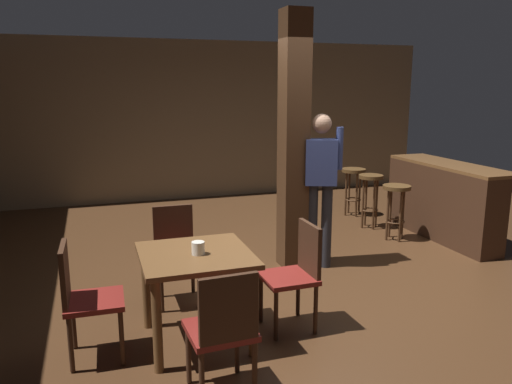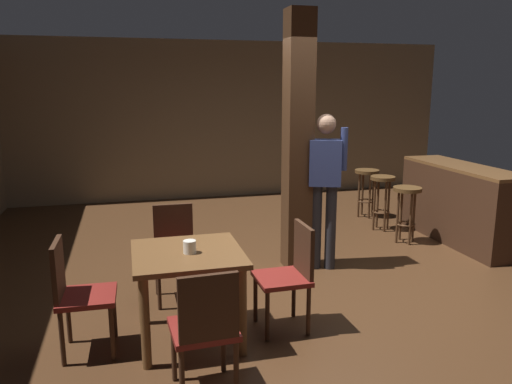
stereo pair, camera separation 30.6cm
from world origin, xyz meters
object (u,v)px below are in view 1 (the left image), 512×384
(chair_west, at_px, (83,295))
(chair_north, at_px, (176,249))
(dining_table, at_px, (196,270))
(standing_person, at_px, (320,180))
(chair_east, at_px, (296,270))
(bar_stool_mid, at_px, (370,188))
(chair_south, at_px, (223,327))
(bar_counter, at_px, (442,200))
(bar_stool_far, at_px, (353,180))
(napkin_cup, at_px, (198,248))
(bar_stool_near, at_px, (396,199))

(chair_west, distance_m, chair_north, 1.19)
(dining_table, relative_size, standing_person, 0.50)
(chair_east, xyz_separation_m, bar_stool_mid, (2.19, 2.48, 0.07))
(chair_south, distance_m, bar_stool_mid, 4.45)
(bar_counter, height_order, bar_stool_far, bar_counter)
(chair_south, bearing_deg, chair_west, 136.54)
(bar_counter, bearing_deg, bar_stool_mid, 131.33)
(chair_south, bearing_deg, standing_person, 51.27)
(standing_person, xyz_separation_m, bar_counter, (2.03, 0.49, -0.49))
(dining_table, xyz_separation_m, chair_east, (0.84, -0.03, -0.10))
(dining_table, distance_m, bar_counter, 4.06)
(chair_east, xyz_separation_m, bar_stool_far, (2.31, 3.20, 0.06))
(napkin_cup, bearing_deg, bar_counter, 25.73)
(chair_east, bearing_deg, bar_counter, 31.70)
(chair_south, height_order, standing_person, standing_person)
(bar_stool_near, distance_m, bar_stool_mid, 0.61)
(chair_west, relative_size, chair_east, 1.00)
(chair_south, distance_m, bar_stool_far, 5.08)
(chair_north, bearing_deg, bar_counter, 13.24)
(chair_west, height_order, napkin_cup, chair_west)
(chair_east, bearing_deg, bar_stool_near, 40.28)
(chair_west, bearing_deg, napkin_cup, -2.59)
(chair_south, height_order, chair_north, same)
(standing_person, xyz_separation_m, bar_stool_near, (1.40, 0.61, -0.44))
(bar_stool_far, bearing_deg, standing_person, -127.81)
(dining_table, height_order, standing_person, standing_person)
(chair_north, bearing_deg, napkin_cup, -87.71)
(chair_south, xyz_separation_m, chair_west, (-0.85, 0.81, 0.00))
(dining_table, height_order, bar_stool_near, dining_table)
(dining_table, bearing_deg, chair_north, 91.52)
(chair_east, distance_m, bar_stool_mid, 3.31)
(dining_table, bearing_deg, bar_counter, 25.10)
(bar_counter, xyz_separation_m, bar_stool_far, (-0.52, 1.45, 0.05))
(chair_north, height_order, napkin_cup, chair_north)
(chair_east, xyz_separation_m, bar_stool_near, (2.21, 1.87, 0.05))
(chair_south, distance_m, bar_stool_near, 4.04)
(chair_west, distance_m, bar_stool_mid, 4.59)
(dining_table, bearing_deg, standing_person, 36.79)
(napkin_cup, distance_m, bar_stool_far, 4.51)
(chair_south, bearing_deg, bar_stool_near, 41.13)
(chair_south, relative_size, bar_stool_near, 1.21)
(dining_table, height_order, bar_stool_far, bar_stool_far)
(standing_person, bearing_deg, bar_stool_near, 23.52)
(chair_south, height_order, bar_stool_near, chair_south)
(bar_stool_mid, bearing_deg, chair_north, -152.28)
(chair_west, relative_size, standing_person, 0.52)
(chair_south, height_order, bar_stool_far, chair_south)
(bar_stool_near, xyz_separation_m, bar_stool_mid, (-0.02, 0.61, 0.02))
(dining_table, bearing_deg, chair_south, -89.32)
(chair_north, bearing_deg, chair_east, -45.47)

